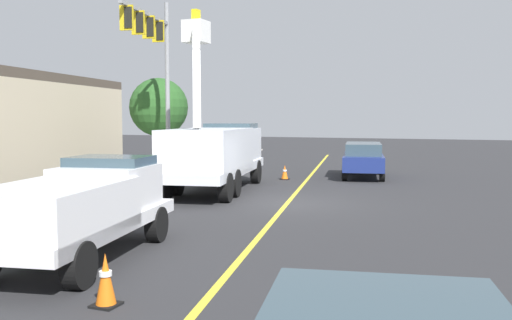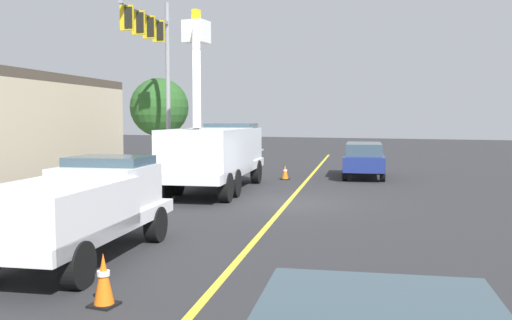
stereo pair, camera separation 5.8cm
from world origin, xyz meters
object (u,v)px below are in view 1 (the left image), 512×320
traffic_cone_leading (106,280)px  traffic_cone_mid_front (285,172)px  passing_minivan (363,158)px  traffic_signal_mast (155,52)px  service_pickup_truck (80,207)px  utility_bucket_truck (216,151)px

traffic_cone_leading → traffic_cone_mid_front: size_ratio=1.22×
passing_minivan → traffic_signal_mast: size_ratio=0.60×
service_pickup_truck → traffic_signal_mast: (12.86, 6.23, 4.84)m
utility_bucket_truck → traffic_cone_leading: 13.79m
passing_minivan → traffic_signal_mast: 11.23m
traffic_cone_leading → utility_bucket_truck: bearing=18.8°
utility_bucket_truck → service_pickup_truck: bearing=-168.7°
utility_bucket_truck → traffic_cone_leading: utility_bucket_truck is taller
utility_bucket_truck → service_pickup_truck: utility_bucket_truck is taller
passing_minivan → utility_bucket_truck: bearing=147.2°
service_pickup_truck → traffic_cone_leading: (-2.15, -2.25, -0.70)m
utility_bucket_truck → traffic_cone_mid_front: size_ratio=12.25×
service_pickup_truck → passing_minivan: (17.99, -2.42, -0.15)m
traffic_cone_mid_front → traffic_signal_mast: bearing=117.0°
service_pickup_truck → passing_minivan: bearing=-7.7°
traffic_signal_mast → traffic_cone_leading: bearing=-150.5°
traffic_cone_leading → service_pickup_truck: bearing=46.3°
service_pickup_truck → passing_minivan: 18.15m
utility_bucket_truck → passing_minivan: 8.51m
traffic_cone_mid_front → passing_minivan: bearing=-53.9°
traffic_signal_mast → traffic_cone_mid_front: bearing=-63.0°
passing_minivan → traffic_cone_leading: 20.15m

